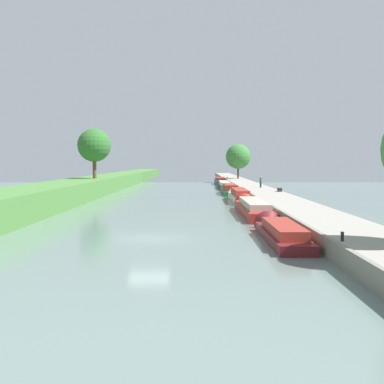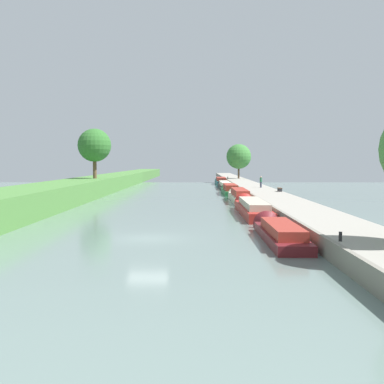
# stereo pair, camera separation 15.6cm
# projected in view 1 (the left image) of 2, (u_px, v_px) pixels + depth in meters

# --- Properties ---
(ground_plane) EXTENTS (160.00, 160.00, 0.00)m
(ground_plane) POSITION_uv_depth(u_px,v_px,m) (149.00, 238.00, 29.22)
(ground_plane) COLOR slate
(right_towpath) EXTENTS (4.42, 260.00, 0.96)m
(right_towpath) POSITION_uv_depth(u_px,v_px,m) (340.00, 231.00, 29.08)
(right_towpath) COLOR gray
(right_towpath) RESTS_ON ground_plane
(stone_quay) EXTENTS (0.25, 260.00, 1.01)m
(stone_quay) POSITION_uv_depth(u_px,v_px,m) (302.00, 231.00, 29.10)
(stone_quay) COLOR gray
(stone_quay) RESTS_ON ground_plane
(narrowboat_maroon) EXTENTS (1.96, 10.79, 1.86)m
(narrowboat_maroon) POSITION_uv_depth(u_px,v_px,m) (279.00, 232.00, 29.00)
(narrowboat_maroon) COLOR maroon
(narrowboat_maroon) RESTS_ON ground_plane
(narrowboat_red) EXTENTS (2.14, 14.56, 2.03)m
(narrowboat_red) POSITION_uv_depth(u_px,v_px,m) (252.00, 208.00, 43.13)
(narrowboat_red) COLOR maroon
(narrowboat_red) RESTS_ON ground_plane
(narrowboat_cream) EXTENTS (1.81, 13.40, 2.00)m
(narrowboat_cream) POSITION_uv_depth(u_px,v_px,m) (239.00, 196.00, 56.84)
(narrowboat_cream) COLOR beige
(narrowboat_cream) RESTS_ON ground_plane
(narrowboat_green) EXTENTS (2.09, 11.76, 2.14)m
(narrowboat_green) POSITION_uv_depth(u_px,v_px,m) (229.00, 190.00, 70.04)
(narrowboat_green) COLOR #1E6033
(narrowboat_green) RESTS_ON ground_plane
(narrowboat_black) EXTENTS (1.93, 16.72, 1.88)m
(narrowboat_black) POSITION_uv_depth(u_px,v_px,m) (224.00, 185.00, 84.93)
(narrowboat_black) COLOR black
(narrowboat_black) RESTS_ON ground_plane
(narrowboat_teal) EXTENTS (2.17, 12.34, 2.12)m
(narrowboat_teal) POSITION_uv_depth(u_px,v_px,m) (220.00, 181.00, 100.21)
(narrowboat_teal) COLOR #195B60
(narrowboat_teal) RESTS_ON ground_plane
(tree_rightbank_midnear) EXTENTS (5.54, 5.54, 7.72)m
(tree_rightbank_midnear) POSITION_uv_depth(u_px,v_px,m) (238.00, 157.00, 106.02)
(tree_rightbank_midnear) COLOR #4C3828
(tree_rightbank_midnear) RESTS_ON right_towpath
(tree_leftbank_downstream) EXTENTS (4.80, 4.80, 7.22)m
(tree_leftbank_downstream) POSITION_uv_depth(u_px,v_px,m) (94.00, 145.00, 68.45)
(tree_leftbank_downstream) COLOR brown
(tree_leftbank_downstream) RESTS_ON left_grassy_bank
(person_walking) EXTENTS (0.34, 0.34, 1.66)m
(person_walking) POSITION_uv_depth(u_px,v_px,m) (261.00, 182.00, 69.44)
(person_walking) COLOR #282D42
(person_walking) RESTS_ON right_towpath
(mooring_bollard_near) EXTENTS (0.16, 0.16, 0.45)m
(mooring_bollard_near) POSITION_uv_depth(u_px,v_px,m) (342.00, 236.00, 22.50)
(mooring_bollard_near) COLOR black
(mooring_bollard_near) RESTS_ON right_towpath
(mooring_bollard_far) EXTENTS (0.16, 0.16, 0.45)m
(mooring_bollard_far) POSITION_uv_depth(u_px,v_px,m) (227.00, 178.00, 105.60)
(mooring_bollard_far) COLOR black
(mooring_bollard_far) RESTS_ON right_towpath
(park_bench) EXTENTS (0.44, 1.50, 0.47)m
(park_bench) POSITION_uv_depth(u_px,v_px,m) (280.00, 189.00, 60.08)
(park_bench) COLOR #333338
(park_bench) RESTS_ON right_towpath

